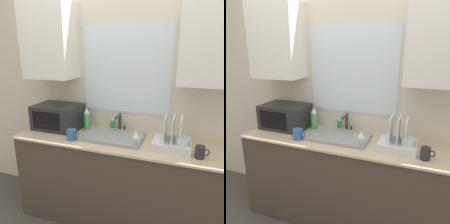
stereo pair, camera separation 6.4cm
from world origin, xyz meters
The scene contains 11 objects.
countertop centered at (0.00, 0.29, 0.47)m, with size 2.05×0.61×0.94m.
wall_back centered at (0.00, 0.57, 1.42)m, with size 6.00×0.38×2.60m.
sink_basin centered at (-0.04, 0.30, 0.95)m, with size 0.58×0.38×0.03m.
faucet centered at (-0.03, 0.50, 1.05)m, with size 0.08×0.15×0.20m.
microwave centered at (-0.71, 0.37, 1.07)m, with size 0.50×0.36×0.27m.
dish_rack centered at (0.54, 0.26, 1.00)m, with size 0.33×0.28×0.29m.
spray_bottle centered at (-0.40, 0.45, 1.05)m, with size 0.07×0.07×0.24m.
soap_bottle centered at (-0.12, 0.51, 0.99)m, with size 0.05×0.05×0.14m.
mug_near_sink centered at (-0.41, 0.13, 0.99)m, with size 0.13×0.10×0.10m.
wine_glass centered at (0.22, 0.17, 1.06)m, with size 0.07×0.07×0.16m.
mug_by_rack centered at (0.76, 0.14, 0.99)m, with size 0.11×0.08×0.10m.
Camera 2 is at (0.68, -1.58, 1.79)m, focal length 35.00 mm.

